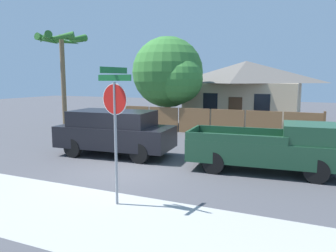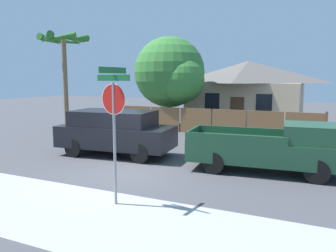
{
  "view_description": "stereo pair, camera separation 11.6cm",
  "coord_description": "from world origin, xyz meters",
  "px_view_note": "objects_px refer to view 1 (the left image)",
  "views": [
    {
      "loc": [
        5.92,
        -9.52,
        3.18
      ],
      "look_at": [
        1.48,
        0.52,
        1.6
      ],
      "focal_mm": 35.0,
      "sensor_mm": 36.0,
      "label": 1
    },
    {
      "loc": [
        6.03,
        -9.47,
        3.18
      ],
      "look_at": [
        1.48,
        0.52,
        1.6
      ],
      "focal_mm": 35.0,
      "sensor_mm": 36.0,
      "label": 2
    }
  ],
  "objects_px": {
    "oak_tree": "(170,74)",
    "red_suv": "(115,131)",
    "palm_tree": "(62,47)",
    "orange_pickup": "(271,148)",
    "stop_sign": "(115,111)",
    "house": "(245,90)"
  },
  "relations": [
    {
      "from": "orange_pickup",
      "to": "stop_sign",
      "type": "xyz_separation_m",
      "value": [
        -3.24,
        -4.64,
        1.53
      ]
    },
    {
      "from": "stop_sign",
      "to": "oak_tree",
      "type": "bearing_deg",
      "value": 116.93
    },
    {
      "from": "house",
      "to": "palm_tree",
      "type": "distance_m",
      "value": 13.29
    },
    {
      "from": "oak_tree",
      "to": "red_suv",
      "type": "relative_size",
      "value": 1.2
    },
    {
      "from": "palm_tree",
      "to": "house",
      "type": "bearing_deg",
      "value": 43.52
    },
    {
      "from": "oak_tree",
      "to": "palm_tree",
      "type": "relative_size",
      "value": 1.01
    },
    {
      "from": "house",
      "to": "orange_pickup",
      "type": "relative_size",
      "value": 1.55
    },
    {
      "from": "orange_pickup",
      "to": "stop_sign",
      "type": "distance_m",
      "value": 5.86
    },
    {
      "from": "oak_tree",
      "to": "red_suv",
      "type": "distance_m",
      "value": 8.91
    },
    {
      "from": "house",
      "to": "orange_pickup",
      "type": "xyz_separation_m",
      "value": [
        3.46,
        -13.45,
        -1.48
      ]
    },
    {
      "from": "house",
      "to": "red_suv",
      "type": "bearing_deg",
      "value": -101.85
    },
    {
      "from": "oak_tree",
      "to": "orange_pickup",
      "type": "height_order",
      "value": "oak_tree"
    },
    {
      "from": "red_suv",
      "to": "stop_sign",
      "type": "height_order",
      "value": "stop_sign"
    },
    {
      "from": "oak_tree",
      "to": "orange_pickup",
      "type": "xyz_separation_m",
      "value": [
        7.46,
        -8.45,
        -2.67
      ]
    },
    {
      "from": "oak_tree",
      "to": "red_suv",
      "type": "xyz_separation_m",
      "value": [
        1.17,
        -8.47,
        -2.5
      ]
    },
    {
      "from": "palm_tree",
      "to": "orange_pickup",
      "type": "distance_m",
      "value": 14.29
    },
    {
      "from": "palm_tree",
      "to": "orange_pickup",
      "type": "xyz_separation_m",
      "value": [
        12.89,
        -4.49,
        -4.23
      ]
    },
    {
      "from": "oak_tree",
      "to": "stop_sign",
      "type": "distance_m",
      "value": 13.79
    },
    {
      "from": "palm_tree",
      "to": "orange_pickup",
      "type": "bearing_deg",
      "value": -19.22
    },
    {
      "from": "house",
      "to": "stop_sign",
      "type": "height_order",
      "value": "house"
    },
    {
      "from": "oak_tree",
      "to": "red_suv",
      "type": "height_order",
      "value": "oak_tree"
    },
    {
      "from": "house",
      "to": "oak_tree",
      "type": "height_order",
      "value": "oak_tree"
    }
  ]
}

